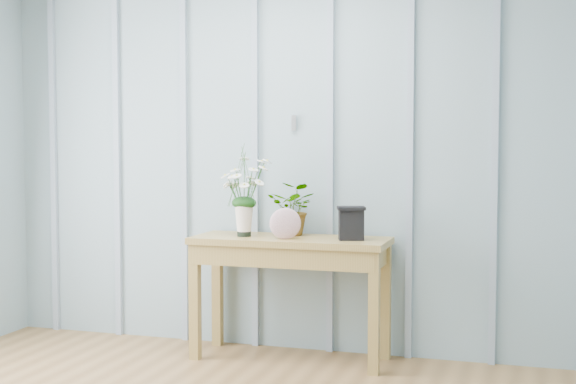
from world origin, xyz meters
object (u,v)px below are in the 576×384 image
(felt_disc_vessel, at_px, (285,224))
(carved_box, at_px, (351,223))
(sideboard, at_px, (290,256))
(daisy_vase, at_px, (244,182))

(felt_disc_vessel, relative_size, carved_box, 0.95)
(sideboard, height_order, carved_box, carved_box)
(felt_disc_vessel, xyz_separation_m, carved_box, (0.38, 0.08, 0.01))
(sideboard, height_order, felt_disc_vessel, felt_disc_vessel)
(felt_disc_vessel, bearing_deg, daisy_vase, 146.13)
(daisy_vase, height_order, carved_box, daisy_vase)
(sideboard, bearing_deg, felt_disc_vessel, -90.88)
(daisy_vase, bearing_deg, felt_disc_vessel, -12.61)
(daisy_vase, bearing_deg, carved_box, 1.47)
(daisy_vase, xyz_separation_m, felt_disc_vessel, (0.29, -0.06, -0.24))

